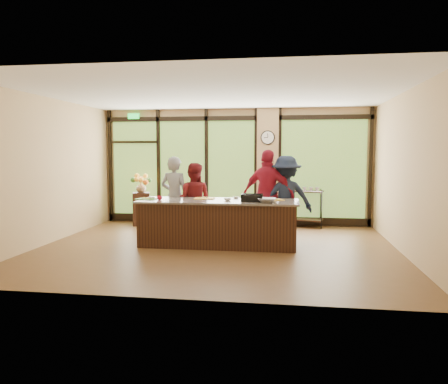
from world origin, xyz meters
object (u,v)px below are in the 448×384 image
(roasting_pan, at_px, (252,200))
(cook_left, at_px, (175,197))
(flower_stand, at_px, (141,209))
(island_base, at_px, (219,224))
(bar_cart, at_px, (307,203))
(cook_right, at_px, (286,198))

(roasting_pan, bearing_deg, cook_left, 154.17)
(flower_stand, bearing_deg, roasting_pan, -53.88)
(island_base, xyz_separation_m, roasting_pan, (0.68, -0.12, 0.52))
(roasting_pan, height_order, bar_cart, bar_cart)
(cook_left, height_order, bar_cart, cook_left)
(cook_left, height_order, flower_stand, cook_left)
(island_base, relative_size, cook_right, 1.72)
(bar_cart, bearing_deg, cook_right, -92.80)
(flower_stand, height_order, bar_cart, bar_cart)
(island_base, distance_m, roasting_pan, 0.87)
(cook_right, distance_m, roasting_pan, 1.14)
(cook_left, bearing_deg, flower_stand, -37.75)
(island_base, xyz_separation_m, cook_left, (-1.09, 0.70, 0.46))
(roasting_pan, distance_m, bar_cart, 2.85)
(island_base, relative_size, cook_left, 1.73)
(island_base, xyz_separation_m, cook_right, (1.33, 0.81, 0.46))
(bar_cart, bearing_deg, flower_stand, -160.55)
(bar_cart, bearing_deg, cook_left, -134.28)
(flower_stand, xyz_separation_m, bar_cart, (4.23, 0.32, 0.19))
(cook_right, relative_size, flower_stand, 2.13)
(island_base, distance_m, cook_left, 1.38)
(flower_stand, distance_m, bar_cart, 4.24)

